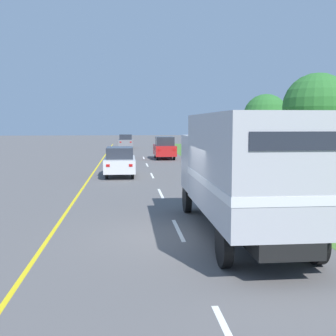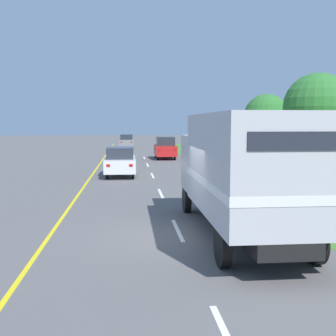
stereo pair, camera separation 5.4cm
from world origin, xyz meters
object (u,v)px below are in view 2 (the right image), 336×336
lead_car_grey_ahead (126,141)px  highway_sign (281,156)px  lead_car_red_ahead (165,148)px  delineator_post (326,214)px  roadside_tree_near (318,107)px  lead_car_white (120,161)px  horse_trailer_truck (242,169)px  roadside_tree_mid (266,117)px

lead_car_grey_ahead → highway_sign: 35.10m
lead_car_red_ahead → delineator_post: lead_car_red_ahead is taller
lead_car_red_ahead → highway_sign: highway_sign is taller
roadside_tree_near → delineator_post: bearing=-113.4°
lead_car_white → lead_car_red_ahead: 12.58m
lead_car_red_ahead → roadside_tree_near: 14.97m
lead_car_red_ahead → delineator_post: bearing=-84.3°
horse_trailer_truck → lead_car_white: 14.61m
highway_sign → roadside_tree_mid: bearing=75.2°
lead_car_grey_ahead → highway_sign: (7.79, -34.22, 0.64)m
lead_car_grey_ahead → roadside_tree_mid: (10.73, -23.09, 2.76)m
delineator_post → roadside_tree_mid: bearing=76.7°
lead_car_white → delineator_post: bearing=-65.2°
lead_car_grey_ahead → horse_trailer_truck: bearing=-85.5°
lead_car_white → delineator_post: 15.07m
horse_trailer_truck → roadside_tree_near: (8.67, 14.24, 2.23)m
roadside_tree_mid → highway_sign: bearing=-104.8°
lead_car_grey_ahead → highway_sign: bearing=-77.2°
horse_trailer_truck → lead_car_red_ahead: bearing=89.7°
roadside_tree_near → delineator_post: roadside_tree_near is taller
horse_trailer_truck → highway_sign: (4.41, 8.95, -0.39)m
lead_car_grey_ahead → roadside_tree_mid: bearing=-65.1°
lead_car_grey_ahead → highway_sign: highway_sign is taller
lead_car_red_ahead → roadside_tree_near: bearing=-54.3°
lead_car_white → lead_car_grey_ahead: size_ratio=0.93×
horse_trailer_truck → roadside_tree_mid: (7.34, 20.09, 1.73)m
highway_sign → horse_trailer_truck: bearing=-116.2°
lead_car_white → roadside_tree_near: 12.73m
roadside_tree_near → highway_sign: bearing=-128.9°
lead_car_grey_ahead → roadside_tree_mid: 25.61m
lead_car_grey_ahead → roadside_tree_near: (12.05, -28.94, 3.26)m
roadside_tree_mid → roadside_tree_near: bearing=-77.2°
highway_sign → roadside_tree_near: bearing=51.1°
lead_car_red_ahead → delineator_post: size_ratio=4.25×
horse_trailer_truck → highway_sign: 9.99m
lead_car_grey_ahead → delineator_post: 43.17m
roadside_tree_near → lead_car_white: bearing=-179.4°
horse_trailer_truck → roadside_tree_near: 16.82m
highway_sign → roadside_tree_near: (4.26, 5.28, 2.62)m
roadside_tree_mid → delineator_post: bearing=-103.3°
highway_sign → delineator_post: 8.75m
horse_trailer_truck → delineator_post: size_ratio=8.26×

